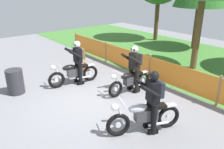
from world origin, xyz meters
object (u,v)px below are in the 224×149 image
(rider_trailing, at_px, (134,66))
(spare_drum, at_px, (15,82))
(motorcycle_trailing, at_px, (130,81))
(motorcycle_third, at_px, (73,73))
(motorcycle_lead, at_px, (144,116))
(traffic_cone, at_px, (85,65))
(rider_third, at_px, (78,60))
(rider_lead, at_px, (153,98))

(rider_trailing, bearing_deg, spare_drum, -34.52)
(motorcycle_trailing, height_order, motorcycle_third, motorcycle_third)
(motorcycle_lead, height_order, traffic_cone, motorcycle_lead)
(motorcycle_trailing, relative_size, spare_drum, 2.15)
(motorcycle_lead, distance_m, rider_third, 3.87)
(traffic_cone, bearing_deg, spare_drum, -82.98)
(rider_lead, xyz_separation_m, traffic_cone, (-4.95, 1.12, -0.69))
(motorcycle_lead, relative_size, rider_trailing, 1.14)
(motorcycle_lead, xyz_separation_m, rider_trailing, (-1.95, 1.55, 0.48))
(motorcycle_trailing, xyz_separation_m, rider_lead, (2.05, -1.14, 0.52))
(motorcycle_third, xyz_separation_m, spare_drum, (-0.62, -2.00, -0.02))
(motorcycle_third, bearing_deg, spare_drum, -8.22)
(rider_lead, distance_m, spare_drum, 5.02)
(motorcycle_third, relative_size, rider_lead, 1.19)
(motorcycle_trailing, bearing_deg, rider_third, -60.36)
(rider_lead, distance_m, rider_third, 3.91)
(motorcycle_trailing, bearing_deg, spare_drum, -36.19)
(rider_trailing, distance_m, spare_drum, 4.26)
(rider_trailing, height_order, rider_third, same)
(traffic_cone, bearing_deg, rider_lead, -12.72)
(motorcycle_trailing, xyz_separation_m, rider_third, (-1.86, -0.97, 0.52))
(motorcycle_third, xyz_separation_m, rider_lead, (3.94, 0.05, 0.49))
(rider_third, height_order, spare_drum, rider_third)
(rider_lead, relative_size, traffic_cone, 3.19)
(motorcycle_trailing, distance_m, spare_drum, 4.06)
(rider_lead, xyz_separation_m, rider_trailing, (-2.04, 1.35, 0.00))
(motorcycle_third, relative_size, rider_trailing, 1.19)
(motorcycle_trailing, bearing_deg, motorcycle_third, -55.80)
(motorcycle_lead, height_order, rider_trailing, rider_trailing)
(rider_third, xyz_separation_m, traffic_cone, (-1.04, 0.95, -0.69))
(motorcycle_trailing, bearing_deg, traffic_cone, -87.49)
(motorcycle_lead, xyz_separation_m, spare_drum, (-4.47, -1.84, -0.03))
(rider_lead, bearing_deg, motorcycle_trailing, -95.71)
(motorcycle_lead, distance_m, motorcycle_third, 3.85)
(motorcycle_trailing, xyz_separation_m, motorcycle_third, (-1.89, -1.19, 0.03))
(rider_trailing, relative_size, traffic_cone, 3.19)
(motorcycle_third, xyz_separation_m, rider_third, (0.03, 0.22, 0.49))
(motorcycle_third, bearing_deg, rider_trailing, 135.37)
(traffic_cone, bearing_deg, rider_third, -42.27)
(spare_drum, bearing_deg, motorcycle_lead, 22.39)
(rider_third, xyz_separation_m, spare_drum, (-0.65, -2.22, -0.51))
(motorcycle_lead, relative_size, motorcycle_third, 0.96)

